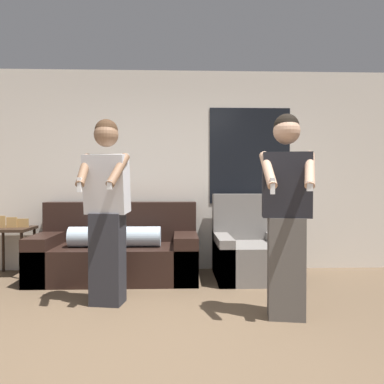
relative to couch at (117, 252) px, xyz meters
name	(u,v)px	position (x,y,z in m)	size (l,w,h in m)	color
ground_plane	(150,360)	(0.57, -2.19, -0.32)	(14.00, 14.00, 0.00)	brown
wall_back	(167,170)	(0.59, 0.49, 1.04)	(6.15, 0.07, 2.70)	silver
couch	(117,252)	(0.00, 0.00, 0.00)	(1.97, 0.92, 0.93)	black
armchair	(249,252)	(1.64, -0.02, 0.00)	(0.86, 0.93, 1.03)	slate
side_table	(12,234)	(-1.37, 0.18, 0.21)	(0.49, 0.49, 0.76)	#332319
person_left	(107,209)	(0.07, -1.02, 0.61)	(0.46, 0.52, 1.78)	#28282D
person_right	(286,213)	(1.69, -1.44, 0.60)	(0.47, 0.50, 1.76)	#56514C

